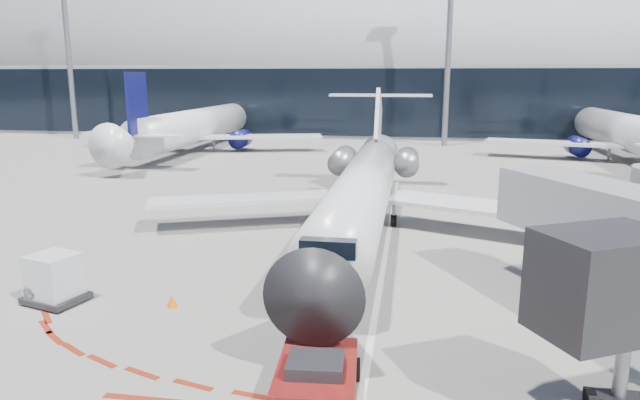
# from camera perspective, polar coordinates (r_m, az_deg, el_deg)

# --- Properties ---
(ground) EXTENTS (260.00, 260.00, 0.00)m
(ground) POSITION_cam_1_polar(r_m,az_deg,el_deg) (26.02, 6.27, -7.06)
(ground) COLOR slate
(ground) RESTS_ON ground
(apron_centerline) EXTENTS (0.25, 40.00, 0.01)m
(apron_centerline) POSITION_cam_1_polar(r_m,az_deg,el_deg) (27.91, 6.50, -5.69)
(apron_centerline) COLOR silver
(apron_centerline) RESTS_ON ground
(terminal_building) EXTENTS (150.00, 24.15, 24.00)m
(terminal_building) POSITION_cam_1_polar(r_m,az_deg,el_deg) (89.51, 8.75, 12.17)
(terminal_building) COLOR gray
(terminal_building) RESTS_ON ground
(light_mast_west) EXTENTS (0.70, 0.70, 25.00)m
(light_mast_west) POSITION_cam_1_polar(r_m,az_deg,el_deg) (86.05, -23.90, 13.94)
(light_mast_west) COLOR gray
(light_mast_west) RESTS_ON ground
(light_mast_centre) EXTENTS (0.70, 0.70, 25.00)m
(light_mast_centre) POSITION_cam_1_polar(r_m,az_deg,el_deg) (72.73, 12.76, 15.14)
(light_mast_centre) COLOR gray
(light_mast_centre) RESTS_ON ground
(regional_jet) EXTENTS (25.09, 30.94, 7.75)m
(regional_jet) POSITION_cam_1_polar(r_m,az_deg,el_deg) (31.65, 4.43, 1.35)
(regional_jet) COLOR silver
(regional_jet) RESTS_ON ground
(pushback_tug) EXTENTS (2.50, 5.43, 1.39)m
(pushback_tug) POSITION_cam_1_polar(r_m,az_deg,el_deg) (16.06, -0.34, -17.54)
(pushback_tug) COLOR #550E0C
(pushback_tug) RESTS_ON ground
(uld_container) EXTENTS (2.45, 2.23, 1.93)m
(uld_container) POSITION_cam_1_polar(r_m,az_deg,el_deg) (24.37, -25.03, -7.17)
(uld_container) COLOR black
(uld_container) RESTS_ON ground
(safety_cone_left) EXTENTS (0.38, 0.38, 0.53)m
(safety_cone_left) POSITION_cam_1_polar(r_m,az_deg,el_deg) (22.66, -14.58, -9.69)
(safety_cone_left) COLOR #F96705
(safety_cone_left) RESTS_ON ground
(bg_airliner_0) EXTENTS (34.47, 36.50, 11.15)m
(bg_airliner_0) POSITION_cam_1_polar(r_m,az_deg,el_deg) (68.80, -12.21, 9.57)
(bg_airliner_0) COLOR silver
(bg_airliner_0) RESTS_ON ground
(bg_airliner_1) EXTENTS (33.69, 35.68, 10.90)m
(bg_airliner_1) POSITION_cam_1_polar(r_m,az_deg,el_deg) (67.02, 28.87, 8.15)
(bg_airliner_1) COLOR silver
(bg_airliner_1) RESTS_ON ground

